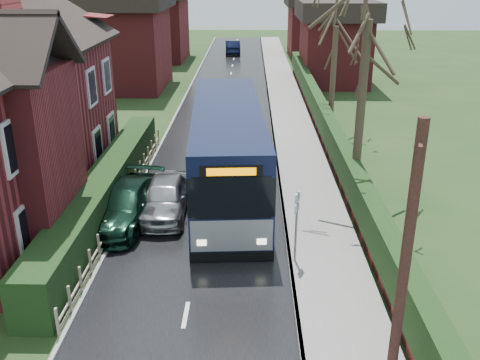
{
  "coord_description": "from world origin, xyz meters",
  "views": [
    {
      "loc": [
        1.72,
        -14.21,
        8.89
      ],
      "look_at": [
        1.39,
        3.57,
        1.8
      ],
      "focal_mm": 40.0,
      "sensor_mm": 36.0,
      "label": 1
    }
  ],
  "objects_px": {
    "bus": "(227,151)",
    "car_green": "(124,205)",
    "telegraph_pole": "(404,273)",
    "bus_stop_sign": "(297,217)",
    "car_silver": "(165,197)"
  },
  "relations": [
    {
      "from": "bus",
      "to": "car_silver",
      "type": "distance_m",
      "value": 3.45
    },
    {
      "from": "bus",
      "to": "bus_stop_sign",
      "type": "height_order",
      "value": "bus"
    },
    {
      "from": "telegraph_pole",
      "to": "bus_stop_sign",
      "type": "bearing_deg",
      "value": 123.62
    },
    {
      "from": "telegraph_pole",
      "to": "car_green",
      "type": "bearing_deg",
      "value": 149.66
    },
    {
      "from": "car_silver",
      "to": "telegraph_pole",
      "type": "xyz_separation_m",
      "value": [
        6.3,
        -9.45,
        2.53
      ]
    },
    {
      "from": "car_green",
      "to": "telegraph_pole",
      "type": "distance_m",
      "value": 11.91
    },
    {
      "from": "bus",
      "to": "car_green",
      "type": "distance_m",
      "value": 4.92
    },
    {
      "from": "car_green",
      "to": "bus_stop_sign",
      "type": "xyz_separation_m",
      "value": [
        6.1,
        -2.91,
        0.94
      ]
    },
    {
      "from": "car_green",
      "to": "bus_stop_sign",
      "type": "distance_m",
      "value": 6.82
    },
    {
      "from": "bus",
      "to": "car_silver",
      "type": "height_order",
      "value": "bus"
    },
    {
      "from": "car_green",
      "to": "bus_stop_sign",
      "type": "relative_size",
      "value": 1.98
    },
    {
      "from": "bus",
      "to": "telegraph_pole",
      "type": "relative_size",
      "value": 1.89
    },
    {
      "from": "car_silver",
      "to": "bus_stop_sign",
      "type": "height_order",
      "value": "bus_stop_sign"
    },
    {
      "from": "bus",
      "to": "car_green",
      "type": "relative_size",
      "value": 2.44
    },
    {
      "from": "car_silver",
      "to": "telegraph_pole",
      "type": "relative_size",
      "value": 0.66
    }
  ]
}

